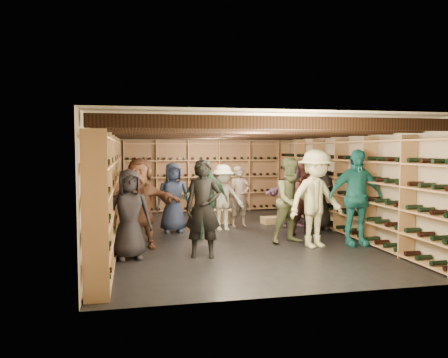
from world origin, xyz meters
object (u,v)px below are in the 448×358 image
Objects in this scene: person_9 at (223,198)px; person_10 at (205,199)px; crate_stack_left at (210,203)px; person_5 at (140,203)px; person_11 at (293,195)px; person_0 at (129,214)px; person_6 at (173,197)px; person_12 at (318,192)px; crate_loose at (272,220)px; person_7 at (239,197)px; person_8 at (308,199)px; person_3 at (316,199)px; person_1 at (203,209)px; crate_stack_right at (223,216)px; person_2 at (292,201)px; person_4 at (356,197)px.

person_10 is (-0.53, -0.72, 0.07)m from person_9.
person_5 is (-1.96, -3.29, 0.44)m from crate_stack_left.
person_0 is at bearing -145.38° from person_11.
person_12 reaches higher than person_6.
crate_loose is at bearing 58.56° from person_10.
person_11 reaches higher than person_7.
crate_stack_left is 3.24m from person_8.
person_10 reaches higher than person_6.
person_7 is at bearing 36.23° from person_0.
person_7 is at bearing 94.99° from person_3.
person_3 is 1.18× the size of person_8.
person_0 is 0.87× the size of person_12.
person_1 is at bearing -31.10° from person_5.
person_0 is at bearing -164.75° from person_8.
person_7 is 0.63m from person_9.
person_8 is at bearing -50.26° from crate_stack_right.
person_0 is 3.73m from person_7.
person_2 is (0.88, -2.59, 0.69)m from crate_stack_right.
person_8 is (0.65, 0.75, -0.06)m from person_2.
person_12 is at bearing 25.84° from person_5.
person_10 is at bearing 91.09° from person_1.
person_3 is at bearing -6.05° from person_0.
person_6 is 0.89× the size of person_12.
person_12 is (1.16, 1.31, 0.03)m from person_2.
person_0 is (-2.15, -4.11, 0.36)m from crate_stack_left.
person_6 is (-3.39, 2.08, -0.15)m from person_4.
person_8 is at bearing 19.47° from person_5.
person_1 is at bearing -170.48° from person_2.
crate_stack_left is 2.22m from person_6.
person_4 is at bearing -73.03° from crate_loose.
person_4 is (2.04, -3.04, 0.78)m from crate_stack_right.
person_0 is at bearing 178.78° from person_2.
person_8 reaches higher than person_7.
person_2 is 1.96m from person_9.
person_5 reaches higher than person_7.
person_7 is 0.96× the size of person_9.
person_10 reaches higher than person_7.
person_7 is at bearing 36.91° from person_9.
person_9 is at bearing 77.13° from person_10.
crate_stack_right is 2.82m from person_2.
person_3 is 2.37m from person_10.
person_5 is 4.32m from person_12.
crate_stack_left is 4.65m from person_0.
person_1 is 1.08× the size of person_6.
person_0 is 4.10m from person_8.
crate_stack_left is 4.53m from person_4.
crate_stack_right is 1.77m from person_6.
person_5 reaches higher than person_10.
crate_loose is at bearing 9.22° from person_7.
person_4 is 1.19× the size of person_8.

